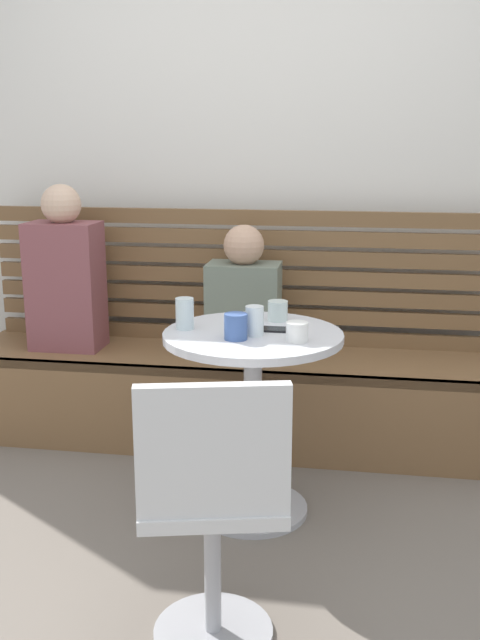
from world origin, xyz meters
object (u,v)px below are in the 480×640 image
object	(u,v)px
white_chair	(213,504)
person_child_left	(244,299)
cafe_table	(253,388)
cup_glass_tall	(185,314)
cup_water_clear	(255,321)
phone_on_table	(275,329)
cup_glass_short	(278,311)
cup_mug_blue	(236,327)
booth_bench	(243,398)
person_adult	(65,276)
cup_ceramic_white	(297,332)

from	to	relation	value
white_chair	person_child_left	bearing A→B (deg)	95.60
cafe_table	cup_glass_tall	size ratio (longest dim) A/B	6.17
cup_water_clear	phone_on_table	size ratio (longest dim) A/B	0.79
cup_glass_short	cup_mug_blue	world-z (taller)	cup_mug_blue
booth_bench	white_chair	size ratio (longest dim) A/B	3.18
booth_bench	cafe_table	xyz separation A→B (m)	(0.14, -0.68, 0.30)
cup_water_clear	cup_mug_blue	world-z (taller)	cup_water_clear
person_adult	person_child_left	distance (m)	0.88
booth_bench	cup_glass_tall	bearing A→B (deg)	-100.16
booth_bench	person_adult	xyz separation A→B (m)	(-0.87, -0.00, 0.58)
cafe_table	person_adult	distance (m)	1.25
white_chair	cup_glass_tall	xyz separation A→B (m)	(-0.27, 0.82, 0.34)
cup_ceramic_white	phone_on_table	bearing A→B (deg)	124.51
cup_mug_blue	phone_on_table	bearing A→B (deg)	48.83
person_child_left	cup_glass_tall	size ratio (longest dim) A/B	5.18
person_child_left	phone_on_table	bearing A→B (deg)	-71.31
cup_water_clear	booth_bench	bearing A→B (deg)	102.24
white_chair	person_child_left	size ratio (longest dim) A/B	1.37
cup_glass_short	cup_ceramic_white	bearing A→B (deg)	-70.74
cup_mug_blue	cup_ceramic_white	xyz separation A→B (m)	(0.22, 0.01, -0.01)
white_chair	booth_bench	bearing A→B (deg)	95.73
cup_glass_tall	phone_on_table	xyz separation A→B (m)	(0.34, 0.03, -0.06)
person_adult	cup_ceramic_white	distance (m)	1.42
white_chair	cup_water_clear	xyz separation A→B (m)	(0.01, 0.77, 0.33)
cup_glass_tall	white_chair	bearing A→B (deg)	-71.86
white_chair	cup_ceramic_white	distance (m)	0.80
cup_glass_tall	cup_ceramic_white	bearing A→B (deg)	-13.51
person_child_left	cup_glass_short	xyz separation A→B (m)	(0.21, -0.50, 0.07)
booth_bench	person_adult	size ratio (longest dim) A/B	3.38
person_child_left	cup_glass_short	size ratio (longest dim) A/B	7.77
booth_bench	cafe_table	bearing A→B (deg)	-77.95
booth_bench	cup_ceramic_white	distance (m)	1.00
cafe_table	white_chair	bearing A→B (deg)	-89.66
cafe_table	cup_water_clear	distance (m)	0.28
phone_on_table	cup_ceramic_white	bearing A→B (deg)	-145.67
cup_ceramic_white	phone_on_table	distance (m)	0.17
person_adult	cup_ceramic_white	bearing A→B (deg)	-32.90
cup_glass_tall	phone_on_table	distance (m)	0.35
cup_water_clear	cup_ceramic_white	xyz separation A→B (m)	(0.16, -0.06, -0.02)
cafe_table	white_chair	distance (m)	0.81
person_child_left	cup_water_clear	bearing A→B (deg)	-78.19
person_child_left	cup_ceramic_white	distance (m)	0.86
cafe_table	cup_mug_blue	xyz separation A→B (m)	(-0.05, -0.10, 0.27)
cup_glass_short	cup_mug_blue	size ratio (longest dim) A/B	0.84
cup_water_clear	cup_mug_blue	xyz separation A→B (m)	(-0.06, -0.07, -0.01)
person_adult	phone_on_table	xyz separation A→B (m)	(1.10, -0.63, -0.06)
person_adult	cup_water_clear	bearing A→B (deg)	-34.78
white_chair	cafe_table	bearing A→B (deg)	90.34
cup_ceramic_white	cup_glass_tall	bearing A→B (deg)	166.49
person_child_left	cup_glass_tall	world-z (taller)	person_child_left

